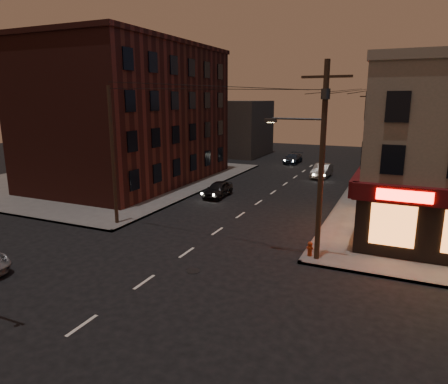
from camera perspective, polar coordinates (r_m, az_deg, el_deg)
The scene contains 13 objects.
ground at distance 19.41m, azimuth -11.32°, elevation -12.51°, with size 120.00×120.00×0.00m, color black.
sidewalk_nw at distance 44.39m, azimuth -16.15°, elevation 1.96°, with size 24.00×28.00×0.15m, color #514F4C.
brick_apartment at distance 41.46m, azimuth -12.97°, elevation 10.55°, with size 12.00×20.00×13.00m, color #471C17.
bg_building_ne_a at distance 52.44m, azimuth 28.21°, elevation 6.37°, with size 10.00×12.00×7.00m, color #3F3D3A.
bg_building_nw at distance 60.94m, azimuth 1.57°, elevation 9.13°, with size 9.00×10.00×8.00m, color #3F3D3A.
bg_building_ne_b at distance 66.33m, azimuth 25.73°, elevation 7.31°, with size 8.00×8.00×6.00m, color #3F3D3A.
utility_pole_main at distance 20.40m, azimuth 13.55°, elevation 5.59°, with size 4.20×0.44×10.00m.
utility_pole_far at distance 46.38m, azimuth 19.86°, elevation 7.88°, with size 0.26×0.26×9.00m, color #382619.
utility_pole_west at distance 27.09m, azimuth -15.59°, elevation 4.91°, with size 0.24×0.24×9.00m, color #382619.
sedan_near at distance 34.53m, azimuth -0.85°, elevation 0.38°, with size 1.58×3.93×1.34m, color black.
sedan_mid at distance 44.41m, azimuth 13.81°, elevation 2.98°, with size 1.56×4.46×1.47m, color slate.
sedan_far at distance 53.53m, azimuth 9.81°, elevation 4.75°, with size 1.79×4.39×1.27m, color #1A2535.
fire_hydrant at distance 21.91m, azimuth 12.18°, elevation -7.83°, with size 0.35×0.35×0.79m.
Camera 1 is at (10.42, -14.09, 8.34)m, focal length 32.00 mm.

